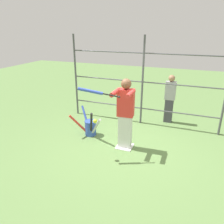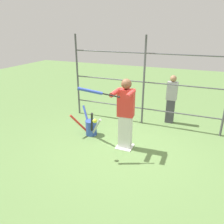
{
  "view_description": "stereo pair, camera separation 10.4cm",
  "coord_description": "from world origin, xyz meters",
  "views": [
    {
      "loc": [
        -1.46,
        4.65,
        2.85
      ],
      "look_at": [
        0.24,
        0.27,
        1.02
      ],
      "focal_mm": 35.0,
      "sensor_mm": 36.0,
      "label": 1
    },
    {
      "loc": [
        -1.56,
        4.61,
        2.85
      ],
      "look_at": [
        0.24,
        0.27,
        1.02
      ],
      "focal_mm": 35.0,
      "sensor_mm": 36.0,
      "label": 2
    }
  ],
  "objects": [
    {
      "name": "fence_backstop",
      "position": [
        0.0,
        -1.6,
        1.33
      ],
      "size": [
        4.59,
        0.06,
        2.66
      ],
      "color": "#4C4C51",
      "rests_on": "ground"
    },
    {
      "name": "home_plate",
      "position": [
        0.0,
        0.0,
        0.01
      ],
      "size": [
        0.4,
        0.4,
        0.02
      ],
      "color": "white",
      "rests_on": "ground"
    },
    {
      "name": "batter",
      "position": [
        0.0,
        0.02,
        0.95
      ],
      "size": [
        0.45,
        0.61,
        1.76
      ],
      "color": "silver",
      "rests_on": "ground"
    },
    {
      "name": "bystander_behind_fence",
      "position": [
        -0.79,
        -2.0,
        0.79
      ],
      "size": [
        0.31,
        0.19,
        1.52
      ],
      "color": "#3F3F47",
      "rests_on": "ground"
    },
    {
      "name": "bat_bucket",
      "position": [
        1.11,
        -0.27,
        0.25
      ],
      "size": [
        1.01,
        0.87,
        0.81
      ],
      "color": "#3351B2",
      "rests_on": "ground"
    },
    {
      "name": "softball_in_flight",
      "position": [
        0.48,
        0.69,
        0.92
      ],
      "size": [
        0.1,
        0.1,
        0.1
      ],
      "color": "yellow"
    },
    {
      "name": "ground_plane",
      "position": [
        0.0,
        0.0,
        0.0
      ],
      "size": [
        24.0,
        24.0,
        0.0
      ],
      "primitive_type": "plane",
      "color": "#608447"
    },
    {
      "name": "baseball_bat_swinging",
      "position": [
        0.49,
        0.67,
        1.58
      ],
      "size": [
        0.85,
        0.38,
        0.24
      ],
      "color": "black"
    }
  ]
}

